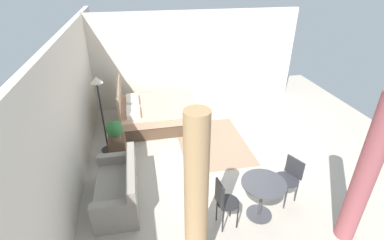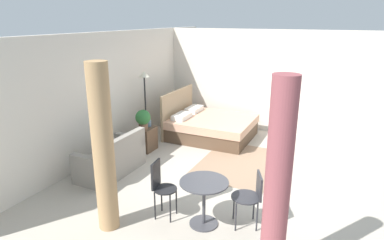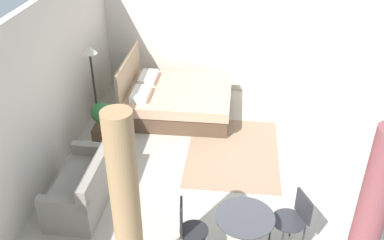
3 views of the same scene
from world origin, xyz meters
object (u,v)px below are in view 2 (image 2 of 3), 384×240
at_px(nightstand, 146,139).
at_px(cafe_chair_near_window, 161,184).
at_px(potted_plant, 143,118).
at_px(vase, 148,123).
at_px(couch, 112,160).
at_px(bed, 210,126).
at_px(floor_lamp, 145,91).
at_px(cafe_chair_near_couch, 252,194).
at_px(balcony_table, 204,195).

height_order(nightstand, cafe_chair_near_window, cafe_chair_near_window).
relative_size(potted_plant, vase, 3.15).
relative_size(couch, nightstand, 2.61).
relative_size(bed, vase, 14.31).
bearing_deg(nightstand, cafe_chair_near_window, -142.28).
distance_m(couch, floor_lamp, 2.04).
distance_m(bed, vase, 1.70).
height_order(nightstand, cafe_chair_near_couch, cafe_chair_near_couch).
height_order(potted_plant, cafe_chair_near_window, potted_plant).
relative_size(vase, balcony_table, 0.20).
distance_m(vase, balcony_table, 3.26).
bearing_deg(floor_lamp, potted_plant, -152.90).
relative_size(cafe_chair_near_window, cafe_chair_near_couch, 1.10).
distance_m(balcony_table, cafe_chair_near_couch, 0.69).
height_order(couch, cafe_chair_near_couch, cafe_chair_near_couch).
xyz_separation_m(cafe_chair_near_window, cafe_chair_near_couch, (0.36, -1.32, -0.04)).
bearing_deg(floor_lamp, nightstand, -147.61).
relative_size(vase, cafe_chair_near_couch, 0.17).
height_order(bed, couch, bed).
bearing_deg(nightstand, vase, 4.13).
bearing_deg(floor_lamp, cafe_chair_near_couch, -124.36).
height_order(floor_lamp, cafe_chair_near_window, floor_lamp).
relative_size(nightstand, floor_lamp, 0.31).
height_order(nightstand, balcony_table, balcony_table).
relative_size(bed, cafe_chair_near_couch, 2.46).
distance_m(potted_plant, balcony_table, 3.12).
distance_m(floor_lamp, cafe_chair_near_couch, 4.05).
xyz_separation_m(potted_plant, balcony_table, (-2.01, -2.38, -0.30)).
distance_m(balcony_table, cafe_chair_near_window, 0.69).
height_order(nightstand, potted_plant, potted_plant).
relative_size(potted_plant, balcony_table, 0.62).
bearing_deg(nightstand, floor_lamp, 32.39).
height_order(couch, cafe_chair_near_window, cafe_chair_near_window).
distance_m(couch, vase, 1.47).
xyz_separation_m(couch, floor_lamp, (1.73, 0.32, 1.04)).
xyz_separation_m(vase, balcony_table, (-2.23, -2.39, -0.12)).
distance_m(vase, cafe_chair_near_couch, 3.59).
height_order(vase, floor_lamp, floor_lamp).
bearing_deg(cafe_chair_near_window, potted_plant, 39.02).
relative_size(couch, potted_plant, 3.18).
relative_size(bed, cafe_chair_near_window, 2.24).
height_order(vase, cafe_chair_near_window, cafe_chair_near_window).
relative_size(bed, potted_plant, 4.54).
height_order(nightstand, floor_lamp, floor_lamp).
bearing_deg(bed, potted_plant, 147.55).
distance_m(nightstand, floor_lamp, 1.16).
relative_size(bed, balcony_table, 2.84).
xyz_separation_m(couch, cafe_chair_near_couch, (-0.51, -2.96, 0.23)).
bearing_deg(cafe_chair_near_couch, floor_lamp, 55.64).
xyz_separation_m(bed, cafe_chair_near_window, (-3.64, -0.70, 0.26)).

